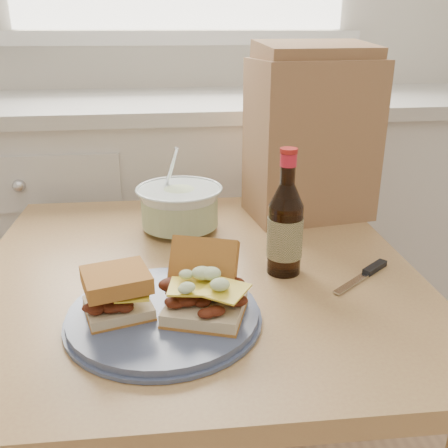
{
  "coord_description": "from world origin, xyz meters",
  "views": [
    {
      "loc": [
        -0.12,
        0.01,
        1.16
      ],
      "look_at": [
        0.0,
        0.91,
        0.79
      ],
      "focal_mm": 40.0,
      "sensor_mm": 36.0,
      "label": 1
    }
  ],
  "objects": [
    {
      "name": "paper_bag",
      "position": [
        0.25,
        1.16,
        0.9
      ],
      "size": [
        0.31,
        0.22,
        0.38
      ],
      "primitive_type": "cube",
      "rotation": [
        0.0,
        0.0,
        0.13
      ],
      "color": "#A06D4D",
      "rests_on": "dining_table"
    },
    {
      "name": "sandwich_right",
      "position": [
        -0.06,
        0.71,
        0.77
      ],
      "size": [
        0.15,
        0.2,
        0.1
      ],
      "rotation": [
        0.0,
        0.0,
        -0.35
      ],
      "color": "#CBB28F",
      "rests_on": "plate"
    },
    {
      "name": "coleslaw_bowl",
      "position": [
        -0.07,
        1.09,
        0.76
      ],
      "size": [
        0.2,
        0.2,
        0.2
      ],
      "color": "silver",
      "rests_on": "dining_table"
    },
    {
      "name": "beer_bottle",
      "position": [
        0.11,
        0.85,
        0.81
      ],
      "size": [
        0.07,
        0.07,
        0.24
      ],
      "rotation": [
        0.0,
        0.0,
        0.05
      ],
      "color": "black",
      "rests_on": "dining_table"
    },
    {
      "name": "cabinet_run",
      "position": [
        -0.0,
        1.7,
        0.47
      ],
      "size": [
        2.5,
        0.64,
        0.94
      ],
      "color": "white",
      "rests_on": "ground"
    },
    {
      "name": "knife",
      "position": [
        0.27,
        0.82,
        0.72
      ],
      "size": [
        0.14,
        0.12,
        0.01
      ],
      "rotation": [
        0.0,
        0.0,
        0.65
      ],
      "color": "silver",
      "rests_on": "dining_table"
    },
    {
      "name": "plate",
      "position": [
        -0.12,
        0.71,
        0.72
      ],
      "size": [
        0.31,
        0.31,
        0.02
      ],
      "primitive_type": "cylinder",
      "color": "#485475",
      "rests_on": "dining_table"
    },
    {
      "name": "dining_table",
      "position": [
        -0.06,
        0.89,
        0.61
      ],
      "size": [
        0.89,
        0.89,
        0.71
      ],
      "rotation": [
        0.0,
        0.0,
        -0.04
      ],
      "color": "tan",
      "rests_on": "ground"
    },
    {
      "name": "sandwich_left",
      "position": [
        -0.19,
        0.71,
        0.77
      ],
      "size": [
        0.12,
        0.11,
        0.07
      ],
      "rotation": [
        0.0,
        0.0,
        0.26
      ],
      "color": "#CBB28F",
      "rests_on": "plate"
    }
  ]
}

